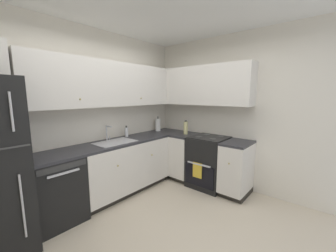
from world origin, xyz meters
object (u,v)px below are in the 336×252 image
object	(u,v)px
dishwasher	(55,190)
soap_bottle	(126,132)
oven_range	(209,161)
oil_bottle	(186,128)
paper_towel_roll	(158,125)

from	to	relation	value
dishwasher	soap_bottle	size ratio (longest dim) A/B	4.31
soap_bottle	dishwasher	bearing A→B (deg)	-172.13
oven_range	oil_bottle	distance (m)	0.76
paper_towel_roll	oven_range	bearing A→B (deg)	-84.68
paper_towel_roll	oil_bottle	xyz separation A→B (m)	(0.09, -0.65, -0.00)
oven_range	paper_towel_roll	size ratio (longest dim) A/B	3.34
dishwasher	oven_range	world-z (taller)	oven_range
oven_range	soap_bottle	distance (m)	1.57
soap_bottle	oven_range	bearing A→B (deg)	-52.11
oven_range	paper_towel_roll	world-z (taller)	paper_towel_roll
oven_range	soap_bottle	xyz separation A→B (m)	(-0.91, 1.17, 0.53)
oil_bottle	soap_bottle	bearing A→B (deg)	143.30
oven_range	dishwasher	bearing A→B (deg)	155.94
dishwasher	oven_range	xyz separation A→B (m)	(2.22, -0.99, 0.02)
oven_range	oil_bottle	bearing A→B (deg)	92.09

